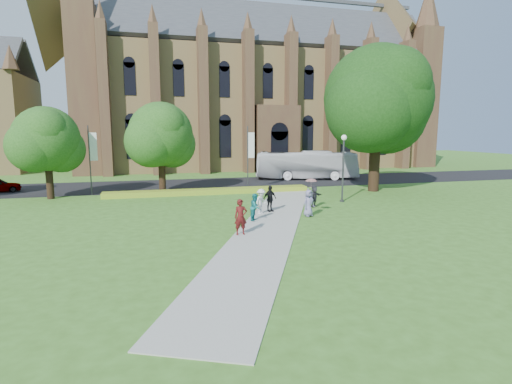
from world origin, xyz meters
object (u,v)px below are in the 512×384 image
object	(u,v)px
streetlamp	(343,160)
tour_coach	(306,165)
large_tree	(377,99)
pedestrian_0	(241,217)

from	to	relation	value
streetlamp	tour_coach	bearing A→B (deg)	78.57
streetlamp	large_tree	xyz separation A→B (m)	(5.50, 4.50, 5.07)
tour_coach	pedestrian_0	size ratio (longest dim) A/B	6.16
pedestrian_0	large_tree	bearing A→B (deg)	37.08
streetlamp	tour_coach	size ratio (longest dim) A/B	0.45
large_tree	pedestrian_0	bearing A→B (deg)	-141.21
tour_coach	pedestrian_0	world-z (taller)	tour_coach
streetlamp	large_tree	size ratio (longest dim) A/B	0.40
streetlamp	pedestrian_0	distance (m)	12.99
large_tree	pedestrian_0	world-z (taller)	large_tree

